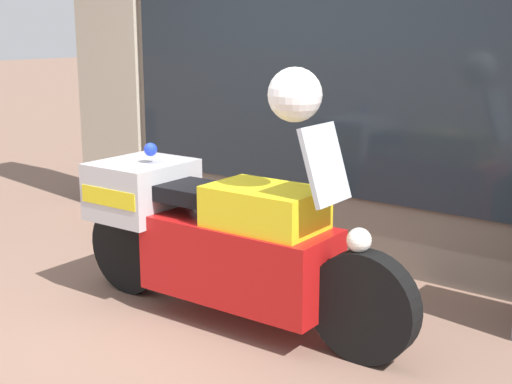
{
  "coord_description": "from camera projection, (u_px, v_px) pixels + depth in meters",
  "views": [
    {
      "loc": [
        3.07,
        -2.86,
        1.85
      ],
      "look_at": [
        0.13,
        0.89,
        0.72
      ],
      "focal_mm": 50.0,
      "sensor_mm": 36.0,
      "label": 1
    }
  ],
  "objects": [
    {
      "name": "shop_building",
      "position": [
        289.0,
        33.0,
        5.81
      ],
      "size": [
        5.64,
        0.55,
        3.53
      ],
      "color": "#6B6056",
      "rests_on": "ground"
    },
    {
      "name": "paramedic_motorcycle",
      "position": [
        216.0,
        235.0,
        4.5
      ],
      "size": [
        2.47,
        0.64,
        1.31
      ],
      "rotation": [
        0.0,
        0.0,
        0.04
      ],
      "color": "black",
      "rests_on": "ground"
    },
    {
      "name": "ground_plane",
      "position": [
        152.0,
        327.0,
        4.46
      ],
      "size": [
        60.0,
        60.0,
        0.0
      ],
      "primitive_type": "plane",
      "color": "#7A5B4C"
    },
    {
      "name": "window_display",
      "position": [
        365.0,
        197.0,
        5.69
      ],
      "size": [
        4.34,
        0.3,
        2.12
      ],
      "color": "slate",
      "rests_on": "ground"
    },
    {
      "name": "white_helmet",
      "position": [
        295.0,
        95.0,
        3.96
      ],
      "size": [
        0.31,
        0.31,
        0.31
      ],
      "primitive_type": "sphere",
      "color": "white",
      "rests_on": "paramedic_motorcycle"
    }
  ]
}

